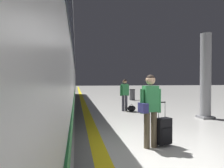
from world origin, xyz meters
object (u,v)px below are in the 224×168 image
(platform_pillar, at_px, (206,78))
(waste_bin, at_px, (132,95))
(traveller_foreground, at_px, (150,106))
(rolling_suitcase_foreground, at_px, (163,131))
(high_speed_train, at_px, (48,64))
(passenger_near, at_px, (125,92))
(duffel_bag_near, at_px, (132,108))

(platform_pillar, xyz_separation_m, waste_bin, (-0.84, 7.96, -1.27))
(traveller_foreground, distance_m, rolling_suitcase_foreground, 0.73)
(rolling_suitcase_foreground, relative_size, waste_bin, 1.18)
(rolling_suitcase_foreground, height_order, waste_bin, rolling_suitcase_foreground)
(rolling_suitcase_foreground, distance_m, waste_bin, 11.18)
(platform_pillar, bearing_deg, high_speed_train, 151.94)
(traveller_foreground, bearing_deg, high_speed_train, 115.89)
(high_speed_train, relative_size, passenger_near, 16.50)
(passenger_near, bearing_deg, waste_bin, 69.32)
(high_speed_train, relative_size, platform_pillar, 7.72)
(traveller_foreground, bearing_deg, waste_bin, 75.39)
(rolling_suitcase_foreground, relative_size, passenger_near, 0.64)
(high_speed_train, distance_m, traveller_foreground, 7.56)
(rolling_suitcase_foreground, bearing_deg, passenger_near, 85.41)
(rolling_suitcase_foreground, bearing_deg, duffel_bag_near, 81.83)
(passenger_near, bearing_deg, platform_pillar, -41.41)
(duffel_bag_near, relative_size, platform_pillar, 0.12)
(traveller_foreground, bearing_deg, platform_pillar, 38.87)
(high_speed_train, distance_m, passenger_near, 4.47)
(traveller_foreground, height_order, platform_pillar, platform_pillar)
(duffel_bag_near, relative_size, waste_bin, 0.48)
(rolling_suitcase_foreground, distance_m, duffel_bag_near, 5.35)
(traveller_foreground, xyz_separation_m, rolling_suitcase_foreground, (0.37, 0.04, -0.63))
(traveller_foreground, bearing_deg, duffel_bag_near, 78.07)
(traveller_foreground, height_order, rolling_suitcase_foreground, traveller_foreground)
(duffel_bag_near, bearing_deg, rolling_suitcase_foreground, -98.17)
(passenger_near, xyz_separation_m, platform_pillar, (2.89, -2.55, 0.75))
(passenger_near, distance_m, platform_pillar, 3.92)
(rolling_suitcase_foreground, relative_size, platform_pillar, 0.30)
(high_speed_train, xyz_separation_m, passenger_near, (4.04, -1.15, -1.52))
(high_speed_train, xyz_separation_m, waste_bin, (6.09, 4.27, -2.04))
(passenger_near, bearing_deg, traveller_foreground, -98.30)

